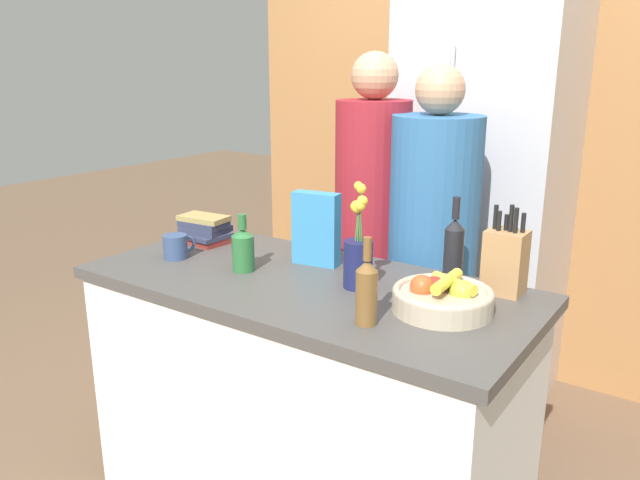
{
  "coord_description": "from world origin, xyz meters",
  "views": [
    {
      "loc": [
        1.17,
        -1.59,
        1.6
      ],
      "look_at": [
        0.0,
        0.09,
        1.01
      ],
      "focal_mm": 35.0,
      "sensor_mm": 36.0,
      "label": 1
    }
  ],
  "objects_px": {
    "bottle_oil": "(243,249)",
    "fruit_bowl": "(443,297)",
    "knife_block": "(505,261)",
    "person_in_blue": "(432,248)",
    "book_stack": "(205,230)",
    "person_at_sink": "(371,225)",
    "refrigerator": "(483,192)",
    "coffee_mug": "(176,246)",
    "cereal_box": "(316,229)",
    "bottle_vinegar": "(367,290)",
    "flower_vase": "(358,255)",
    "bottle_wine": "(454,248)"
  },
  "relations": [
    {
      "from": "bottle_oil",
      "to": "fruit_bowl",
      "type": "bearing_deg",
      "value": 4.14
    },
    {
      "from": "knife_block",
      "to": "person_in_blue",
      "type": "bearing_deg",
      "value": 140.12
    },
    {
      "from": "knife_block",
      "to": "book_stack",
      "type": "xyz_separation_m",
      "value": [
        -1.19,
        -0.13,
        -0.05
      ]
    },
    {
      "from": "book_stack",
      "to": "person_at_sink",
      "type": "xyz_separation_m",
      "value": [
        0.48,
        0.51,
        -0.02
      ]
    },
    {
      "from": "refrigerator",
      "to": "book_stack",
      "type": "height_order",
      "value": "refrigerator"
    },
    {
      "from": "refrigerator",
      "to": "coffee_mug",
      "type": "distance_m",
      "value": 1.46
    },
    {
      "from": "fruit_bowl",
      "to": "cereal_box",
      "type": "distance_m",
      "value": 0.59
    },
    {
      "from": "knife_block",
      "to": "person_at_sink",
      "type": "distance_m",
      "value": 0.8
    },
    {
      "from": "cereal_box",
      "to": "person_at_sink",
      "type": "height_order",
      "value": "person_at_sink"
    },
    {
      "from": "bottle_oil",
      "to": "bottle_vinegar",
      "type": "bearing_deg",
      "value": -14.79
    },
    {
      "from": "bottle_oil",
      "to": "person_in_blue",
      "type": "height_order",
      "value": "person_in_blue"
    },
    {
      "from": "refrigerator",
      "to": "person_in_blue",
      "type": "xyz_separation_m",
      "value": [
        0.03,
        -0.61,
        -0.12
      ]
    },
    {
      "from": "cereal_box",
      "to": "bottle_vinegar",
      "type": "height_order",
      "value": "cereal_box"
    },
    {
      "from": "refrigerator",
      "to": "person_at_sink",
      "type": "distance_m",
      "value": 0.63
    },
    {
      "from": "fruit_bowl",
      "to": "bottle_oil",
      "type": "distance_m",
      "value": 0.73
    },
    {
      "from": "fruit_bowl",
      "to": "person_in_blue",
      "type": "relative_size",
      "value": 0.19
    },
    {
      "from": "cereal_box",
      "to": "person_at_sink",
      "type": "distance_m",
      "value": 0.49
    },
    {
      "from": "coffee_mug",
      "to": "person_at_sink",
      "type": "height_order",
      "value": "person_at_sink"
    },
    {
      "from": "knife_block",
      "to": "bottle_oil",
      "type": "relative_size",
      "value": 1.42
    },
    {
      "from": "flower_vase",
      "to": "bottle_oil",
      "type": "relative_size",
      "value": 1.71
    },
    {
      "from": "flower_vase",
      "to": "cereal_box",
      "type": "xyz_separation_m",
      "value": [
        -0.25,
        0.12,
        0.02
      ]
    },
    {
      "from": "knife_block",
      "to": "flower_vase",
      "type": "height_order",
      "value": "flower_vase"
    },
    {
      "from": "knife_block",
      "to": "coffee_mug",
      "type": "xyz_separation_m",
      "value": [
        -1.13,
        -0.34,
        -0.06
      ]
    },
    {
      "from": "refrigerator",
      "to": "bottle_wine",
      "type": "xyz_separation_m",
      "value": [
        0.25,
        -0.92,
        -0.0
      ]
    },
    {
      "from": "flower_vase",
      "to": "bottle_oil",
      "type": "bearing_deg",
      "value": -168.7
    },
    {
      "from": "fruit_bowl",
      "to": "coffee_mug",
      "type": "xyz_separation_m",
      "value": [
        -1.03,
        -0.09,
        0.0
      ]
    },
    {
      "from": "refrigerator",
      "to": "knife_block",
      "type": "xyz_separation_m",
      "value": [
        0.43,
        -0.94,
        -0.01
      ]
    },
    {
      "from": "flower_vase",
      "to": "coffee_mug",
      "type": "distance_m",
      "value": 0.73
    },
    {
      "from": "coffee_mug",
      "to": "bottle_vinegar",
      "type": "height_order",
      "value": "bottle_vinegar"
    },
    {
      "from": "refrigerator",
      "to": "bottle_oil",
      "type": "xyz_separation_m",
      "value": [
        -0.39,
        -1.25,
        -0.04
      ]
    },
    {
      "from": "fruit_bowl",
      "to": "bottle_vinegar",
      "type": "distance_m",
      "value": 0.26
    },
    {
      "from": "refrigerator",
      "to": "book_stack",
      "type": "distance_m",
      "value": 1.31
    },
    {
      "from": "fruit_bowl",
      "to": "coffee_mug",
      "type": "relative_size",
      "value": 2.43
    },
    {
      "from": "bottle_vinegar",
      "to": "person_at_sink",
      "type": "height_order",
      "value": "person_at_sink"
    },
    {
      "from": "person_in_blue",
      "to": "knife_block",
      "type": "bearing_deg",
      "value": -28.15
    },
    {
      "from": "person_in_blue",
      "to": "refrigerator",
      "type": "bearing_deg",
      "value": 104.59
    },
    {
      "from": "bottle_vinegar",
      "to": "person_at_sink",
      "type": "bearing_deg",
      "value": 119.34
    },
    {
      "from": "refrigerator",
      "to": "bottle_wine",
      "type": "bearing_deg",
      "value": -74.98
    },
    {
      "from": "fruit_bowl",
      "to": "person_in_blue",
      "type": "xyz_separation_m",
      "value": [
        -0.3,
        0.58,
        -0.04
      ]
    },
    {
      "from": "book_stack",
      "to": "person_in_blue",
      "type": "relative_size",
      "value": 0.13
    },
    {
      "from": "fruit_bowl",
      "to": "bottle_oil",
      "type": "bearing_deg",
      "value": -175.86
    },
    {
      "from": "knife_block",
      "to": "person_in_blue",
      "type": "height_order",
      "value": "person_in_blue"
    },
    {
      "from": "bottle_wine",
      "to": "flower_vase",
      "type": "bearing_deg",
      "value": -133.2
    },
    {
      "from": "bottle_vinegar",
      "to": "bottle_oil",
      "type": "bearing_deg",
      "value": 165.21
    },
    {
      "from": "refrigerator",
      "to": "coffee_mug",
      "type": "xyz_separation_m",
      "value": [
        -0.7,
        -1.28,
        -0.07
      ]
    },
    {
      "from": "bottle_vinegar",
      "to": "bottle_wine",
      "type": "height_order",
      "value": "bottle_wine"
    },
    {
      "from": "refrigerator",
      "to": "flower_vase",
      "type": "bearing_deg",
      "value": -88.88
    },
    {
      "from": "person_at_sink",
      "to": "person_in_blue",
      "type": "bearing_deg",
      "value": -11.62
    },
    {
      "from": "bottle_oil",
      "to": "bottle_vinegar",
      "type": "height_order",
      "value": "bottle_vinegar"
    },
    {
      "from": "bottle_vinegar",
      "to": "person_in_blue",
      "type": "distance_m",
      "value": 0.82
    }
  ]
}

